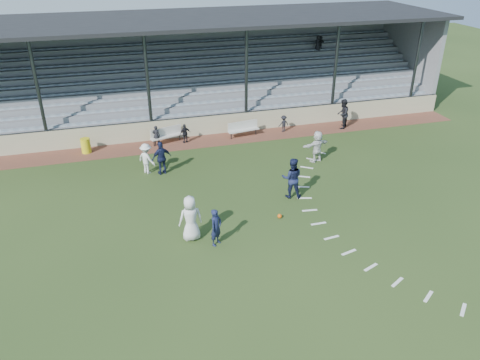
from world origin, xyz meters
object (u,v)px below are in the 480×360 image
(official, at_px, (343,114))
(trash_bin, at_px, (86,146))
(football, at_px, (280,216))
(player_white_lead, at_px, (191,218))
(bench_left, at_px, (166,134))
(player_navy_lead, at_px, (216,227))
(bench_right, at_px, (243,128))

(official, bearing_deg, trash_bin, -52.77)
(football, bearing_deg, trash_bin, 130.36)
(football, height_order, player_white_lead, player_white_lead)
(trash_bin, xyz_separation_m, official, (15.99, -0.45, 0.53))
(bench_left, relative_size, official, 1.05)
(bench_left, relative_size, football, 10.17)
(trash_bin, height_order, official, official)
(football, distance_m, player_white_lead, 4.18)
(trash_bin, height_order, player_navy_lead, player_navy_lead)
(bench_right, relative_size, official, 1.06)
(trash_bin, distance_m, football, 12.81)
(bench_left, distance_m, player_white_lead, 10.51)
(bench_left, distance_m, trash_bin, 4.68)
(player_navy_lead, distance_m, official, 15.09)
(bench_left, relative_size, bench_right, 1.00)
(football, distance_m, player_navy_lead, 3.43)
(bench_right, xyz_separation_m, player_navy_lead, (-4.28, -10.88, 0.22))
(trash_bin, xyz_separation_m, player_navy_lead, (5.14, -10.92, 0.35))
(official, bearing_deg, player_white_lead, -11.30)
(football, relative_size, player_white_lead, 0.10)
(football, height_order, official, official)
(football, relative_size, player_navy_lead, 0.12)
(bench_right, distance_m, football, 9.79)
(bench_right, height_order, official, official)
(bench_left, xyz_separation_m, player_white_lead, (-0.44, -10.50, 0.40))
(trash_bin, relative_size, official, 0.45)
(trash_bin, distance_m, official, 16.01)
(player_white_lead, distance_m, player_navy_lead, 1.13)
(bench_left, bearing_deg, player_white_lead, -109.88)
(bench_right, bearing_deg, bench_left, 167.91)
(bench_right, distance_m, trash_bin, 9.42)
(player_white_lead, relative_size, player_navy_lead, 1.23)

